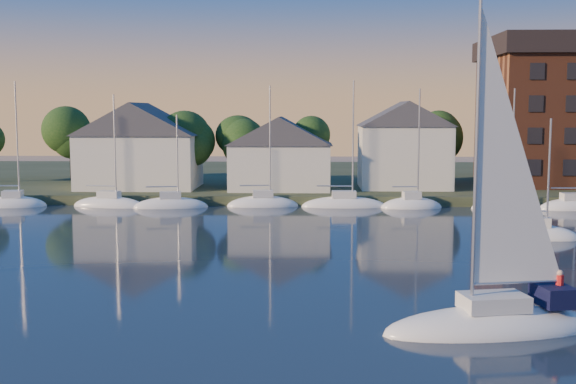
{
  "coord_description": "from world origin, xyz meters",
  "views": [
    {
      "loc": [
        -2.43,
        -23.22,
        9.8
      ],
      "look_at": [
        -3.95,
        22.0,
        4.65
      ],
      "focal_mm": 45.0,
      "sensor_mm": 36.0,
      "label": 1
    }
  ],
  "objects_px": {
    "clubhouse_centre": "(280,152)",
    "drifting_sailboat_right": "(538,237)",
    "clubhouse_west": "(140,144)",
    "clubhouse_east": "(404,144)",
    "hero_sailboat": "(496,316)"
  },
  "relations": [
    {
      "from": "clubhouse_east",
      "to": "hero_sailboat",
      "type": "relative_size",
      "value": 0.67
    },
    {
      "from": "clubhouse_west",
      "to": "drifting_sailboat_right",
      "type": "distance_m",
      "value": 45.58
    },
    {
      "from": "hero_sailboat",
      "to": "clubhouse_east",
      "type": "bearing_deg",
      "value": -103.82
    },
    {
      "from": "clubhouse_west",
      "to": "clubhouse_centre",
      "type": "height_order",
      "value": "clubhouse_west"
    },
    {
      "from": "clubhouse_centre",
      "to": "clubhouse_east",
      "type": "distance_m",
      "value": 14.17
    },
    {
      "from": "clubhouse_centre",
      "to": "clubhouse_east",
      "type": "xyz_separation_m",
      "value": [
        14.0,
        2.0,
        0.87
      ]
    },
    {
      "from": "hero_sailboat",
      "to": "drifting_sailboat_right",
      "type": "height_order",
      "value": "hero_sailboat"
    },
    {
      "from": "clubhouse_centre",
      "to": "drifting_sailboat_right",
      "type": "relative_size",
      "value": 1.12
    },
    {
      "from": "clubhouse_centre",
      "to": "clubhouse_east",
      "type": "bearing_deg",
      "value": 8.13
    },
    {
      "from": "clubhouse_east",
      "to": "clubhouse_centre",
      "type": "bearing_deg",
      "value": -171.87
    },
    {
      "from": "hero_sailboat",
      "to": "drifting_sailboat_right",
      "type": "distance_m",
      "value": 25.11
    },
    {
      "from": "clubhouse_west",
      "to": "hero_sailboat",
      "type": "relative_size",
      "value": 0.87
    },
    {
      "from": "clubhouse_west",
      "to": "clubhouse_centre",
      "type": "bearing_deg",
      "value": -3.58
    },
    {
      "from": "clubhouse_east",
      "to": "hero_sailboat",
      "type": "distance_m",
      "value": 50.9
    },
    {
      "from": "clubhouse_west",
      "to": "drifting_sailboat_right",
      "type": "bearing_deg",
      "value": -35.35
    }
  ]
}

